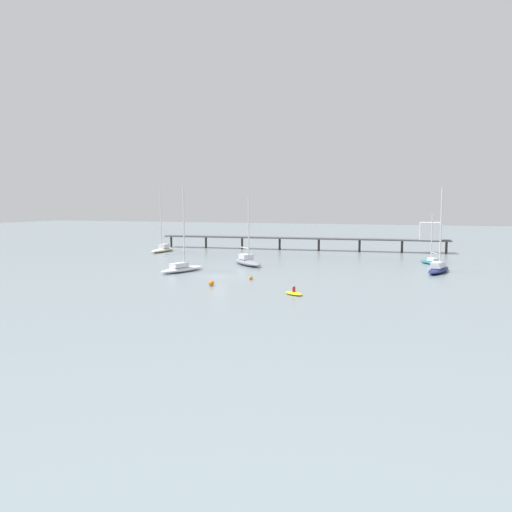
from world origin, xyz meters
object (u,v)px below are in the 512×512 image
(sailboat_navy, at_px, (438,267))
(sailboat_cream, at_px, (163,248))
(sailboat_white, at_px, (182,267))
(dinghy_yellow, at_px, (294,293))
(sailboat_teal, at_px, (432,261))
(pier, at_px, (364,235))
(mooring_buoy_near, at_px, (211,283))
(mooring_buoy_outer, at_px, (251,278))
(sailboat_gray, at_px, (247,261))

(sailboat_navy, height_order, sailboat_cream, sailboat_cream)
(sailboat_white, relative_size, dinghy_yellow, 4.37)
(sailboat_teal, xyz_separation_m, dinghy_yellow, (-14.97, -37.17, -0.36))
(pier, bearing_deg, mooring_buoy_near, -102.67)
(mooring_buoy_outer, height_order, mooring_buoy_near, mooring_buoy_near)
(sailboat_navy, relative_size, mooring_buoy_near, 17.72)
(sailboat_navy, bearing_deg, sailboat_teal, 94.98)
(mooring_buoy_near, bearing_deg, sailboat_gray, 98.59)
(sailboat_teal, bearing_deg, sailboat_white, -147.32)
(mooring_buoy_outer, bearing_deg, pier, 78.99)
(sailboat_white, distance_m, sailboat_gray, 13.22)
(sailboat_teal, xyz_separation_m, sailboat_navy, (0.97, -11.17, 0.23))
(pier, distance_m, sailboat_white, 48.97)
(sailboat_teal, height_order, mooring_buoy_outer, sailboat_teal)
(sailboat_white, height_order, mooring_buoy_near, sailboat_white)
(pier, height_order, sailboat_gray, sailboat_gray)
(sailboat_teal, distance_m, dinghy_yellow, 40.07)
(sailboat_teal, relative_size, sailboat_gray, 0.74)
(dinghy_yellow, bearing_deg, sailboat_navy, 58.49)
(pier, bearing_deg, sailboat_navy, -63.77)
(sailboat_teal, relative_size, sailboat_white, 0.67)
(sailboat_gray, height_order, sailboat_cream, sailboat_cream)
(sailboat_white, xyz_separation_m, mooring_buoy_outer, (12.97, -4.30, -0.46))
(sailboat_cream, xyz_separation_m, mooring_buoy_near, (29.55, -39.22, -0.42))
(sailboat_navy, height_order, dinghy_yellow, sailboat_navy)
(sailboat_gray, bearing_deg, mooring_buoy_near, -81.41)
(sailboat_teal, height_order, sailboat_navy, sailboat_navy)
(mooring_buoy_near, bearing_deg, sailboat_white, 132.21)
(sailboat_gray, height_order, mooring_buoy_near, sailboat_gray)
(sailboat_white, bearing_deg, mooring_buoy_outer, -18.36)
(sailboat_white, bearing_deg, sailboat_navy, 18.15)
(sailboat_teal, height_order, sailboat_cream, sailboat_cream)
(sailboat_cream, bearing_deg, mooring_buoy_near, -53.00)
(sailboat_teal, distance_m, sailboat_cream, 56.40)
(sailboat_teal, relative_size, mooring_buoy_outer, 15.98)
(pier, bearing_deg, sailboat_gray, -116.03)
(sailboat_navy, bearing_deg, sailboat_gray, -178.35)
(pier, height_order, sailboat_teal, sailboat_teal)
(sailboat_teal, bearing_deg, mooring_buoy_outer, -130.42)
(sailboat_white, bearing_deg, sailboat_cream, 124.74)
(mooring_buoy_outer, bearing_deg, sailboat_teal, 49.58)
(sailboat_navy, bearing_deg, mooring_buoy_outer, -145.98)
(sailboat_gray, height_order, sailboat_navy, sailboat_navy)
(sailboat_teal, height_order, mooring_buoy_near, sailboat_teal)
(dinghy_yellow, bearing_deg, pier, 89.42)
(sailboat_cream, xyz_separation_m, dinghy_yellow, (41.24, -41.85, -0.58))
(sailboat_cream, bearing_deg, sailboat_white, -55.26)
(sailboat_gray, xyz_separation_m, sailboat_navy, (31.02, 0.90, 0.04))
(sailboat_teal, distance_m, mooring_buoy_outer, 36.54)
(sailboat_cream, relative_size, mooring_buoy_near, 18.51)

